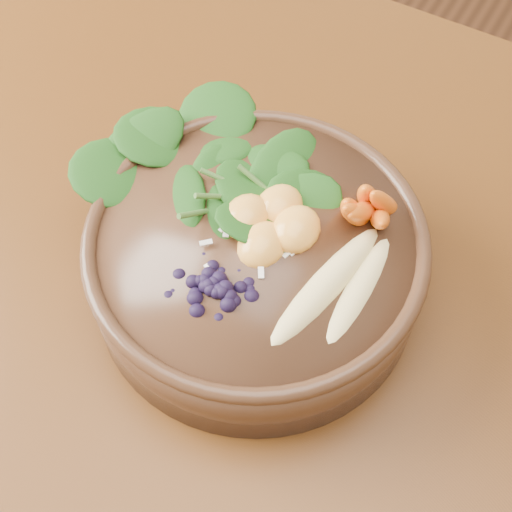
# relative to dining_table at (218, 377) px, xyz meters

# --- Properties ---
(dining_table) EXTENTS (1.60, 0.90, 0.75)m
(dining_table) POSITION_rel_dining_table_xyz_m (0.00, 0.00, 0.00)
(dining_table) COLOR #331C0C
(dining_table) RESTS_ON ground
(stoneware_bowl) EXTENTS (0.29, 0.29, 0.07)m
(stoneware_bowl) POSITION_rel_dining_table_xyz_m (0.01, 0.05, 0.13)
(stoneware_bowl) COLOR #432A1A
(stoneware_bowl) RESTS_ON dining_table
(kale_heap) EXTENTS (0.19, 0.17, 0.04)m
(kale_heap) POSITION_rel_dining_table_xyz_m (-0.02, 0.11, 0.18)
(kale_heap) COLOR #1C4A14
(kale_heap) RESTS_ON stoneware_bowl
(carrot_cluster) EXTENTS (0.06, 0.06, 0.07)m
(carrot_cluster) POSITION_rel_dining_table_xyz_m (0.07, 0.12, 0.20)
(carrot_cluster) COLOR orange
(carrot_cluster) RESTS_ON stoneware_bowl
(banana_halves) EXTENTS (0.06, 0.14, 0.03)m
(banana_halves) POSITION_rel_dining_table_xyz_m (0.08, 0.05, 0.18)
(banana_halves) COLOR #E0CC84
(banana_halves) RESTS_ON stoneware_bowl
(mandarin_cluster) EXTENTS (0.09, 0.09, 0.03)m
(mandarin_cluster) POSITION_rel_dining_table_xyz_m (0.01, 0.07, 0.18)
(mandarin_cluster) COLOR gold
(mandarin_cluster) RESTS_ON stoneware_bowl
(blueberry_pile) EXTENTS (0.13, 0.11, 0.04)m
(blueberry_pile) POSITION_rel_dining_table_xyz_m (0.01, -0.00, 0.18)
(blueberry_pile) COLOR black
(blueberry_pile) RESTS_ON stoneware_bowl
(coconut_flakes) EXTENTS (0.09, 0.07, 0.01)m
(coconut_flakes) POSITION_rel_dining_table_xyz_m (0.01, 0.04, 0.17)
(coconut_flakes) COLOR white
(coconut_flakes) RESTS_ON stoneware_bowl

